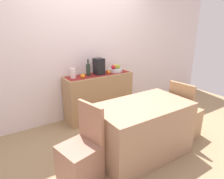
{
  "coord_description": "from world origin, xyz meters",
  "views": [
    {
      "loc": [
        -1.63,
        -2.16,
        1.73
      ],
      "look_at": [
        0.04,
        0.38,
        0.71
      ],
      "focal_mm": 32.03,
      "sensor_mm": 36.0,
      "label": 1
    }
  ],
  "objects_px": {
    "sideboard_console": "(99,96)",
    "dining_table": "(142,130)",
    "wine_bottle": "(88,70)",
    "ceramic_vase": "(73,73)",
    "chair_near_window": "(81,160)",
    "coffee_maker": "(99,66)",
    "chair_by_corner": "(184,120)",
    "fruit_bowl": "(115,70)"
  },
  "relations": [
    {
      "from": "sideboard_console",
      "to": "dining_table",
      "type": "xyz_separation_m",
      "value": [
        -0.1,
        -1.32,
        -0.05
      ]
    },
    {
      "from": "wine_bottle",
      "to": "dining_table",
      "type": "height_order",
      "value": "wine_bottle"
    },
    {
      "from": "dining_table",
      "to": "ceramic_vase",
      "type": "bearing_deg",
      "value": 106.27
    },
    {
      "from": "wine_bottle",
      "to": "chair_near_window",
      "type": "relative_size",
      "value": 0.33
    },
    {
      "from": "sideboard_console",
      "to": "coffee_maker",
      "type": "height_order",
      "value": "coffee_maker"
    },
    {
      "from": "dining_table",
      "to": "wine_bottle",
      "type": "bearing_deg",
      "value": 94.35
    },
    {
      "from": "wine_bottle",
      "to": "ceramic_vase",
      "type": "bearing_deg",
      "value": 180.0
    },
    {
      "from": "dining_table",
      "to": "chair_by_corner",
      "type": "height_order",
      "value": "chair_by_corner"
    },
    {
      "from": "coffee_maker",
      "to": "chair_by_corner",
      "type": "height_order",
      "value": "coffee_maker"
    },
    {
      "from": "sideboard_console",
      "to": "fruit_bowl",
      "type": "xyz_separation_m",
      "value": [
        0.37,
        0.0,
        0.45
      ]
    },
    {
      "from": "sideboard_console",
      "to": "fruit_bowl",
      "type": "height_order",
      "value": "fruit_bowl"
    },
    {
      "from": "coffee_maker",
      "to": "chair_by_corner",
      "type": "xyz_separation_m",
      "value": [
        0.78,
        -1.33,
        -0.72
      ]
    },
    {
      "from": "chair_near_window",
      "to": "chair_by_corner",
      "type": "relative_size",
      "value": 1.0
    },
    {
      "from": "chair_by_corner",
      "to": "coffee_maker",
      "type": "bearing_deg",
      "value": 120.43
    },
    {
      "from": "sideboard_console",
      "to": "wine_bottle",
      "type": "height_order",
      "value": "wine_bottle"
    },
    {
      "from": "dining_table",
      "to": "chair_by_corner",
      "type": "relative_size",
      "value": 1.4
    },
    {
      "from": "sideboard_console",
      "to": "dining_table",
      "type": "bearing_deg",
      "value": -94.29
    },
    {
      "from": "sideboard_console",
      "to": "chair_near_window",
      "type": "height_order",
      "value": "chair_near_window"
    },
    {
      "from": "coffee_maker",
      "to": "dining_table",
      "type": "distance_m",
      "value": 1.46
    },
    {
      "from": "chair_by_corner",
      "to": "dining_table",
      "type": "bearing_deg",
      "value": 179.88
    },
    {
      "from": "coffee_maker",
      "to": "chair_near_window",
      "type": "distance_m",
      "value": 1.81
    },
    {
      "from": "wine_bottle",
      "to": "chair_by_corner",
      "type": "bearing_deg",
      "value": -53.17
    },
    {
      "from": "dining_table",
      "to": "chair_near_window",
      "type": "xyz_separation_m",
      "value": [
        -0.89,
        0.0,
        -0.1
      ]
    },
    {
      "from": "chair_near_window",
      "to": "dining_table",
      "type": "bearing_deg",
      "value": -0.22
    },
    {
      "from": "sideboard_console",
      "to": "chair_by_corner",
      "type": "xyz_separation_m",
      "value": [
        0.79,
        -1.33,
        -0.15
      ]
    },
    {
      "from": "chair_by_corner",
      "to": "sideboard_console",
      "type": "bearing_deg",
      "value": 120.88
    },
    {
      "from": "wine_bottle",
      "to": "ceramic_vase",
      "type": "relative_size",
      "value": 1.72
    },
    {
      "from": "fruit_bowl",
      "to": "coffee_maker",
      "type": "distance_m",
      "value": 0.37
    },
    {
      "from": "coffee_maker",
      "to": "dining_table",
      "type": "height_order",
      "value": "coffee_maker"
    },
    {
      "from": "sideboard_console",
      "to": "wine_bottle",
      "type": "xyz_separation_m",
      "value": [
        -0.2,
        -0.0,
        0.53
      ]
    },
    {
      "from": "dining_table",
      "to": "chair_near_window",
      "type": "height_order",
      "value": "chair_near_window"
    },
    {
      "from": "sideboard_console",
      "to": "coffee_maker",
      "type": "distance_m",
      "value": 0.56
    },
    {
      "from": "fruit_bowl",
      "to": "coffee_maker",
      "type": "height_order",
      "value": "coffee_maker"
    },
    {
      "from": "coffee_maker",
      "to": "ceramic_vase",
      "type": "relative_size",
      "value": 1.7
    },
    {
      "from": "dining_table",
      "to": "chair_by_corner",
      "type": "distance_m",
      "value": 0.9
    },
    {
      "from": "ceramic_vase",
      "to": "fruit_bowl",
      "type": "bearing_deg",
      "value": 0.0
    },
    {
      "from": "fruit_bowl",
      "to": "ceramic_vase",
      "type": "bearing_deg",
      "value": 180.0
    },
    {
      "from": "fruit_bowl",
      "to": "coffee_maker",
      "type": "relative_size",
      "value": 0.92
    },
    {
      "from": "fruit_bowl",
      "to": "dining_table",
      "type": "xyz_separation_m",
      "value": [
        -0.47,
        -1.32,
        -0.5
      ]
    },
    {
      "from": "fruit_bowl",
      "to": "chair_by_corner",
      "type": "distance_m",
      "value": 1.52
    },
    {
      "from": "wine_bottle",
      "to": "coffee_maker",
      "type": "distance_m",
      "value": 0.22
    },
    {
      "from": "dining_table",
      "to": "chair_near_window",
      "type": "relative_size",
      "value": 1.4
    }
  ]
}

